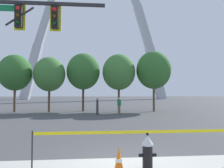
{
  "coord_description": "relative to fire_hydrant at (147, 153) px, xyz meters",
  "views": [
    {
      "loc": [
        -0.89,
        -6.49,
        2.02
      ],
      "look_at": [
        0.16,
        5.0,
        2.5
      ],
      "focal_mm": 34.77,
      "sensor_mm": 36.0,
      "label": 1
    }
  ],
  "objects": [
    {
      "name": "pedestrian_walking_left",
      "position": [
        1.14,
        14.97,
        0.35
      ],
      "size": [
        0.39,
        0.31,
        1.59
      ],
      "color": "brown",
      "rests_on": "ground"
    },
    {
      "name": "fire_hydrant",
      "position": [
        0.0,
        0.0,
        0.0
      ],
      "size": [
        0.46,
        0.48,
        0.99
      ],
      "color": "black",
      "rests_on": "ground"
    },
    {
      "name": "tree_right_mid",
      "position": [
        5.32,
        17.75,
        4.08
      ],
      "size": [
        3.79,
        3.79,
        6.64
      ],
      "color": "brown",
      "rests_on": "ground"
    },
    {
      "name": "tree_center_right",
      "position": [
        1.49,
        18.09,
        3.85
      ],
      "size": [
        3.6,
        3.6,
        6.31
      ],
      "color": "brown",
      "rests_on": "ground"
    },
    {
      "name": "tree_left_mid",
      "position": [
        -6.01,
        18.15,
        3.56
      ],
      "size": [
        3.36,
        3.36,
        5.89
      ],
      "color": "brown",
      "rests_on": "ground"
    },
    {
      "name": "traffic_cone_by_hydrant",
      "position": [
        -0.78,
        -0.32,
        -0.11
      ],
      "size": [
        0.36,
        0.36,
        0.73
      ],
      "color": "black",
      "rests_on": "ground"
    },
    {
      "name": "pedestrian_standing_center",
      "position": [
        -0.95,
        14.37,
        0.35
      ],
      "size": [
        0.22,
        0.35,
        1.59
      ],
      "color": "#38383D",
      "rests_on": "ground"
    },
    {
      "name": "tree_far_left",
      "position": [
        -9.61,
        18.27,
        3.71
      ],
      "size": [
        3.49,
        3.49,
        6.1
      ],
      "color": "brown",
      "rests_on": "ground"
    },
    {
      "name": "traffic_signal_gantry",
      "position": [
        -4.58,
        3.18,
        3.6
      ],
      "size": [
        5.02,
        0.44,
        6.0
      ],
      "color": "#232326",
      "rests_on": "ground"
    },
    {
      "name": "monument_arch",
      "position": [
        -0.53,
        64.11,
        22.18
      ],
      "size": [
        46.4,
        2.64,
        52.21
      ],
      "color": "#B2B5BC",
      "rests_on": "ground"
    },
    {
      "name": "ground_plane",
      "position": [
        -0.53,
        0.95,
        -0.47
      ],
      "size": [
        240.0,
        240.0,
        0.0
      ],
      "primitive_type": "plane",
      "color": "#474749"
    },
    {
      "name": "caution_tape_barrier",
      "position": [
        -0.29,
        0.29,
        0.25
      ],
      "size": [
        5.39,
        0.04,
        1.05
      ],
      "color": "#232326",
      "rests_on": "ground"
    },
    {
      "name": "tree_center_left",
      "position": [
        -2.42,
        18.76,
        3.95
      ],
      "size": [
        3.69,
        3.69,
        6.45
      ],
      "color": "#473323",
      "rests_on": "ground"
    }
  ]
}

